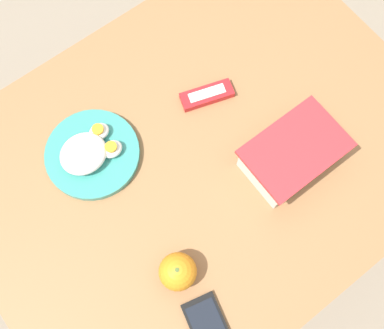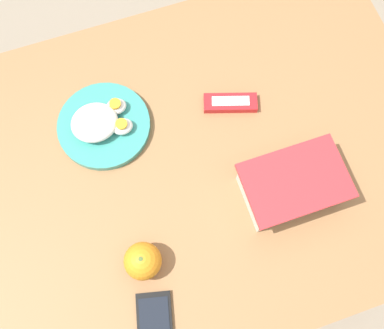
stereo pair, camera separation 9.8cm
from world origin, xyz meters
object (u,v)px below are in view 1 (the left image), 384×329
at_px(food_container, 292,155).
at_px(orange_fruit, 178,272).
at_px(rice_plate, 91,153).
at_px(candy_bar, 207,95).

relative_size(food_container, orange_fruit, 2.75).
xyz_separation_m(rice_plate, candy_bar, (-0.30, 0.04, -0.01)).
relative_size(orange_fruit, candy_bar, 0.59).
distance_m(food_container, orange_fruit, 0.35).
bearing_deg(rice_plate, candy_bar, 172.46).
bearing_deg(candy_bar, food_container, 101.57).
distance_m(orange_fruit, candy_bar, 0.41).
height_order(food_container, candy_bar, food_container).
bearing_deg(rice_plate, food_container, 141.27).
xyz_separation_m(food_container, candy_bar, (0.05, -0.24, -0.03)).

